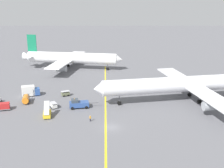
{
  "coord_description": "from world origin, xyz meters",
  "views": [
    {
      "loc": [
        0.16,
        -67.1,
        30.93
      ],
      "look_at": [
        0.12,
        25.47,
        4.0
      ],
      "focal_mm": 46.37,
      "sensor_mm": 36.0,
      "label": 1
    }
  ],
  "objects_px": {
    "gse_stair_truck_yellow": "(47,113)",
    "ground_crew_wing_walker_right": "(90,118)",
    "pushback_tug": "(79,104)",
    "gse_container_dolly_flat": "(5,106)",
    "gse_baggage_cart_near_cluster": "(54,105)",
    "gse_fuel_bowser_stubby": "(26,99)",
    "gse_catering_truck_tall": "(30,91)",
    "airliner_being_pushed": "(187,84)",
    "airliner_at_gate_left": "(71,58)",
    "gse_baggage_cart_trailing": "(66,93)"
  },
  "relations": [
    {
      "from": "pushback_tug",
      "to": "gse_container_dolly_flat",
      "type": "height_order",
      "value": "pushback_tug"
    },
    {
      "from": "pushback_tug",
      "to": "gse_catering_truck_tall",
      "type": "bearing_deg",
      "value": 147.12
    },
    {
      "from": "pushback_tug",
      "to": "airliner_being_pushed",
      "type": "bearing_deg",
      "value": 10.9
    },
    {
      "from": "gse_stair_truck_yellow",
      "to": "pushback_tug",
      "type": "bearing_deg",
      "value": 41.34
    },
    {
      "from": "gse_fuel_bowser_stubby",
      "to": "gse_baggage_cart_near_cluster",
      "type": "bearing_deg",
      "value": -26.44
    },
    {
      "from": "gse_baggage_cart_near_cluster",
      "to": "ground_crew_wing_walker_right",
      "type": "bearing_deg",
      "value": -40.1
    },
    {
      "from": "gse_baggage_cart_near_cluster",
      "to": "ground_crew_wing_walker_right",
      "type": "distance_m",
      "value": 15.22
    },
    {
      "from": "gse_stair_truck_yellow",
      "to": "gse_baggage_cart_near_cluster",
      "type": "relative_size",
      "value": 1.54
    },
    {
      "from": "gse_baggage_cart_trailing",
      "to": "airliner_at_gate_left",
      "type": "bearing_deg",
      "value": 95.05
    },
    {
      "from": "pushback_tug",
      "to": "gse_container_dolly_flat",
      "type": "bearing_deg",
      "value": -175.29
    },
    {
      "from": "gse_fuel_bowser_stubby",
      "to": "ground_crew_wing_walker_right",
      "type": "xyz_separation_m",
      "value": [
        21.16,
        -14.54,
        -0.47
      ]
    },
    {
      "from": "gse_stair_truck_yellow",
      "to": "gse_catering_truck_tall",
      "type": "relative_size",
      "value": 0.77
    },
    {
      "from": "airliner_at_gate_left",
      "to": "gse_stair_truck_yellow",
      "type": "relative_size",
      "value": 9.78
    },
    {
      "from": "airliner_being_pushed",
      "to": "ground_crew_wing_walker_right",
      "type": "xyz_separation_m",
      "value": [
        -29.28,
        -16.49,
        -4.61
      ]
    },
    {
      "from": "airliner_at_gate_left",
      "to": "gse_stair_truck_yellow",
      "type": "xyz_separation_m",
      "value": [
        1.27,
        -58.05,
        -4.07
      ]
    },
    {
      "from": "airliner_at_gate_left",
      "to": "gse_baggage_cart_trailing",
      "type": "xyz_separation_m",
      "value": [
        3.54,
        -40.03,
        -4.24
      ]
    },
    {
      "from": "gse_baggage_cart_near_cluster",
      "to": "gse_container_dolly_flat",
      "type": "distance_m",
      "value": 14.05
    },
    {
      "from": "gse_baggage_cart_trailing",
      "to": "gse_stair_truck_yellow",
      "type": "bearing_deg",
      "value": -97.17
    },
    {
      "from": "gse_catering_truck_tall",
      "to": "ground_crew_wing_walker_right",
      "type": "xyz_separation_m",
      "value": [
        21.59,
        -21.27,
        -0.89
      ]
    },
    {
      "from": "gse_catering_truck_tall",
      "to": "gse_stair_truck_yellow",
      "type": "bearing_deg",
      "value": -62.43
    },
    {
      "from": "ground_crew_wing_walker_right",
      "to": "gse_baggage_cart_near_cluster",
      "type": "bearing_deg",
      "value": 139.9
    },
    {
      "from": "gse_stair_truck_yellow",
      "to": "gse_catering_truck_tall",
      "type": "height_order",
      "value": "gse_stair_truck_yellow"
    },
    {
      "from": "airliner_at_gate_left",
      "to": "ground_crew_wing_walker_right",
      "type": "xyz_separation_m",
      "value": [
        13.37,
        -61.16,
        -4.23
      ]
    },
    {
      "from": "gse_baggage_cart_near_cluster",
      "to": "gse_catering_truck_tall",
      "type": "relative_size",
      "value": 0.5
    },
    {
      "from": "gse_catering_truck_tall",
      "to": "gse_container_dolly_flat",
      "type": "bearing_deg",
      "value": -107.21
    },
    {
      "from": "gse_stair_truck_yellow",
      "to": "ground_crew_wing_walker_right",
      "type": "xyz_separation_m",
      "value": [
        12.1,
        -3.1,
        -0.16
      ]
    },
    {
      "from": "airliner_at_gate_left",
      "to": "gse_catering_truck_tall",
      "type": "bearing_deg",
      "value": -101.63
    },
    {
      "from": "airliner_being_pushed",
      "to": "gse_container_dolly_flat",
      "type": "bearing_deg",
      "value": -171.49
    },
    {
      "from": "airliner_being_pushed",
      "to": "gse_baggage_cart_trailing",
      "type": "relative_size",
      "value": 18.39
    },
    {
      "from": "airliner_being_pushed",
      "to": "gse_baggage_cart_near_cluster",
      "type": "bearing_deg",
      "value": -170.72
    },
    {
      "from": "pushback_tug",
      "to": "ground_crew_wing_walker_right",
      "type": "relative_size",
      "value": 5.41
    },
    {
      "from": "gse_container_dolly_flat",
      "to": "ground_crew_wing_walker_right",
      "type": "relative_size",
      "value": 2.19
    },
    {
      "from": "pushback_tug",
      "to": "gse_fuel_bowser_stubby",
      "type": "height_order",
      "value": "pushback_tug"
    },
    {
      "from": "airliner_at_gate_left",
      "to": "airliner_being_pushed",
      "type": "height_order",
      "value": "airliner_being_pushed"
    },
    {
      "from": "gse_stair_truck_yellow",
      "to": "gse_fuel_bowser_stubby",
      "type": "bearing_deg",
      "value": 128.4
    },
    {
      "from": "gse_catering_truck_tall",
      "to": "gse_baggage_cart_near_cluster",
      "type": "bearing_deg",
      "value": -49.07
    },
    {
      "from": "gse_baggage_cart_near_cluster",
      "to": "gse_fuel_bowser_stubby",
      "type": "height_order",
      "value": "gse_fuel_bowser_stubby"
    },
    {
      "from": "gse_fuel_bowser_stubby",
      "to": "gse_catering_truck_tall",
      "type": "relative_size",
      "value": 0.82
    },
    {
      "from": "airliner_at_gate_left",
      "to": "gse_baggage_cart_trailing",
      "type": "bearing_deg",
      "value": -84.95
    },
    {
      "from": "gse_baggage_cart_near_cluster",
      "to": "ground_crew_wing_walker_right",
      "type": "relative_size",
      "value": 1.89
    },
    {
      "from": "gse_catering_truck_tall",
      "to": "gse_fuel_bowser_stubby",
      "type": "bearing_deg",
      "value": -86.39
    },
    {
      "from": "gse_container_dolly_flat",
      "to": "gse_catering_truck_tall",
      "type": "height_order",
      "value": "gse_catering_truck_tall"
    },
    {
      "from": "gse_baggage_cart_near_cluster",
      "to": "gse_container_dolly_flat",
      "type": "height_order",
      "value": "gse_container_dolly_flat"
    },
    {
      "from": "gse_baggage_cart_near_cluster",
      "to": "ground_crew_wing_walker_right",
      "type": "height_order",
      "value": "gse_baggage_cart_near_cluster"
    },
    {
      "from": "gse_stair_truck_yellow",
      "to": "airliner_being_pushed",
      "type": "bearing_deg",
      "value": 17.93
    },
    {
      "from": "airliner_at_gate_left",
      "to": "ground_crew_wing_walker_right",
      "type": "bearing_deg",
      "value": -77.66
    },
    {
      "from": "gse_stair_truck_yellow",
      "to": "ground_crew_wing_walker_right",
      "type": "bearing_deg",
      "value": -14.38
    },
    {
      "from": "gse_stair_truck_yellow",
      "to": "gse_baggage_cart_near_cluster",
      "type": "xyz_separation_m",
      "value": [
        0.45,
        6.7,
        -0.16
      ]
    },
    {
      "from": "gse_container_dolly_flat",
      "to": "airliner_being_pushed",
      "type": "bearing_deg",
      "value": 8.51
    },
    {
      "from": "airliner_being_pushed",
      "to": "gse_stair_truck_yellow",
      "type": "distance_m",
      "value": 43.72
    }
  ]
}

